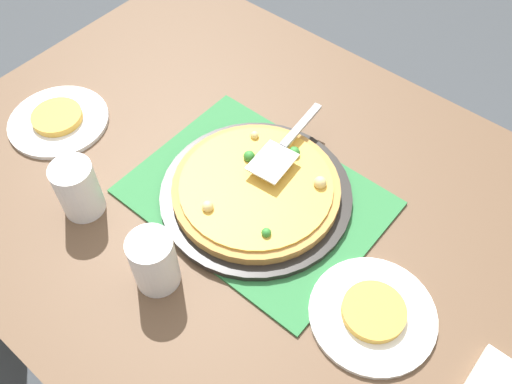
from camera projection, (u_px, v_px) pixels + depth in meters
name	position (u px, v px, depth m)	size (l,w,h in m)	color
ground_plane	(256.00, 341.00, 1.69)	(8.00, 8.00, 0.00)	#3D4247
dining_table	(256.00, 228.00, 1.17)	(1.40, 1.00, 0.75)	brown
placemat	(256.00, 197.00, 1.09)	(0.48, 0.36, 0.01)	#2D753D
pizza_pan	(256.00, 194.00, 1.08)	(0.38, 0.38, 0.01)	black
pizza	(256.00, 188.00, 1.06)	(0.33, 0.33, 0.04)	#B78442
plate_near_left	(372.00, 315.00, 0.93)	(0.22, 0.22, 0.01)	white
plate_far_right	(59.00, 121.00, 1.21)	(0.22, 0.22, 0.01)	white
served_slice_left	(374.00, 311.00, 0.92)	(0.11, 0.11, 0.02)	gold
served_slice_right	(57.00, 117.00, 1.20)	(0.11, 0.11, 0.02)	gold
cup_near	(154.00, 262.00, 0.93)	(0.08, 0.08, 0.12)	white
cup_far	(78.00, 189.00, 1.03)	(0.08, 0.08, 0.12)	white
pizza_server	(284.00, 145.00, 1.08)	(0.08, 0.23, 0.01)	silver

